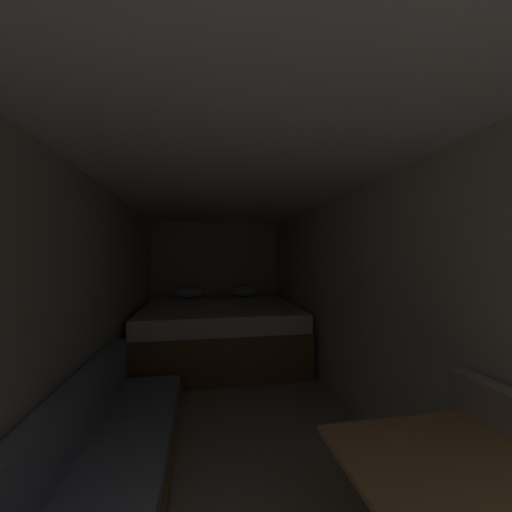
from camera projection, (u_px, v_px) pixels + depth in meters
ground_plane at (231, 424)px, 2.59m from camera, size 7.51×7.51×0.00m
wall_back at (216, 280)px, 5.33m from camera, size 2.33×0.05×2.08m
wall_left at (89, 308)px, 2.39m from camera, size 0.05×5.51×2.08m
wall_right at (352, 301)px, 2.80m from camera, size 0.05×5.51×2.08m
ceiling_slab at (231, 182)px, 2.60m from camera, size 2.33×5.51×0.05m
bed at (220, 331)px, 4.29m from camera, size 2.11×1.99×0.96m
sofa_left at (92, 489)px, 1.60m from camera, size 0.66×2.76×0.66m
dinette_table at (460, 495)px, 1.03m from camera, size 0.76×0.71×0.71m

